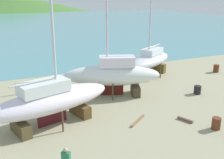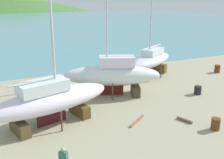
{
  "view_description": "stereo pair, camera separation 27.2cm",
  "coord_description": "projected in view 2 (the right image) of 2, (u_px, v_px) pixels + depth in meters",
  "views": [
    {
      "loc": [
        -9.73,
        -22.63,
        9.13
      ],
      "look_at": [
        0.29,
        -0.78,
        1.47
      ],
      "focal_mm": 44.05,
      "sensor_mm": 36.0,
      "label": 1
    },
    {
      "loc": [
        -9.49,
        -22.75,
        9.13
      ],
      "look_at": [
        0.29,
        -0.78,
        1.47
      ],
      "focal_mm": 44.05,
      "sensor_mm": 36.0,
      "label": 2
    }
  ],
  "objects": [
    {
      "name": "barrel_ochre",
      "position": [
        53.0,
        90.0,
        25.53
      ],
      "size": [
        0.85,
        0.85,
        0.85
      ],
      "primitive_type": "cylinder",
      "rotation": [
        0.0,
        0.0,
        1.96
      ],
      "color": "olive",
      "rests_on": "ground"
    },
    {
      "name": "timber_long_aft",
      "position": [
        185.0,
        120.0,
        20.32
      ],
      "size": [
        0.62,
        1.22,
        0.19
      ],
      "primitive_type": "cube",
      "rotation": [
        0.0,
        0.0,
        1.95
      ],
      "color": "brown",
      "rests_on": "ground"
    },
    {
      "name": "barrel_tipped_center",
      "position": [
        198.0,
        90.0,
        25.65
      ],
      "size": [
        0.78,
        0.78,
        0.79
      ],
      "primitive_type": "cylinder",
      "rotation": [
        0.0,
        0.0,
        1.35
      ],
      "color": "black",
      "rests_on": "ground"
    },
    {
      "name": "timber_short_skew",
      "position": [
        35.0,
        98.0,
        24.5
      ],
      "size": [
        2.23,
        0.82,
        0.18
      ],
      "primitive_type": "cube",
      "rotation": [
        0.0,
        0.0,
        0.29
      ],
      "color": "olive",
      "rests_on": "ground"
    },
    {
      "name": "sailboat_mid_port",
      "position": [
        151.0,
        60.0,
        30.94
      ],
      "size": [
        7.79,
        5.88,
        12.28
      ],
      "rotation": [
        0.0,
        0.0,
        3.66
      ],
      "color": "brown",
      "rests_on": "ground"
    },
    {
      "name": "sailboat_small_center",
      "position": [
        112.0,
        74.0,
        24.97
      ],
      "size": [
        9.03,
        5.49,
        14.57
      ],
      "rotation": [
        0.0,
        0.0,
        2.77
      ],
      "color": "#512E1B",
      "rests_on": "ground"
    },
    {
      "name": "headland_hill",
      "position": [
        12.0,
        8.0,
        161.04
      ],
      "size": [
        153.37,
        153.37,
        18.0
      ],
      "primitive_type": "cone",
      "color": "#487734",
      "rests_on": "ground"
    },
    {
      "name": "sailboat_large_starboard",
      "position": [
        50.0,
        100.0,
        19.4
      ],
      "size": [
        9.82,
        5.07,
        13.75
      ],
      "rotation": [
        0.0,
        0.0,
        0.26
      ],
      "color": "brown",
      "rests_on": "ground"
    },
    {
      "name": "ground_plane",
      "position": [
        123.0,
        106.0,
        22.98
      ],
      "size": [
        45.93,
        45.93,
        0.0
      ],
      "primitive_type": "plane",
      "color": "tan"
    },
    {
      "name": "barrel_by_slipway",
      "position": [
        217.0,
        69.0,
        32.6
      ],
      "size": [
        0.84,
        0.84,
        0.91
      ],
      "primitive_type": "cylinder",
      "rotation": [
        0.0,
        0.0,
        1.96
      ],
      "color": "#5D2E16",
      "rests_on": "ground"
    },
    {
      "name": "sea_water",
      "position": [
        25.0,
        26.0,
        77.88
      ],
      "size": [
        157.87,
        103.17,
        0.01
      ],
      "primitive_type": "cube",
      "color": "teal",
      "rests_on": "ground"
    },
    {
      "name": "timber_short_cross",
      "position": [
        137.0,
        121.0,
        20.25
      ],
      "size": [
        1.81,
        1.37,
        0.15
      ],
      "primitive_type": "cube",
      "rotation": [
        0.0,
        0.0,
        0.63
      ],
      "color": "#866346",
      "rests_on": "ground"
    },
    {
      "name": "barrel_rust_near",
      "position": [
        216.0,
        124.0,
        19.01
      ],
      "size": [
        0.86,
        0.86,
        0.85
      ],
      "primitive_type": "cylinder",
      "rotation": [
        0.0,
        0.0,
        2.46
      ],
      "color": "brown",
      "rests_on": "ground"
    }
  ]
}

